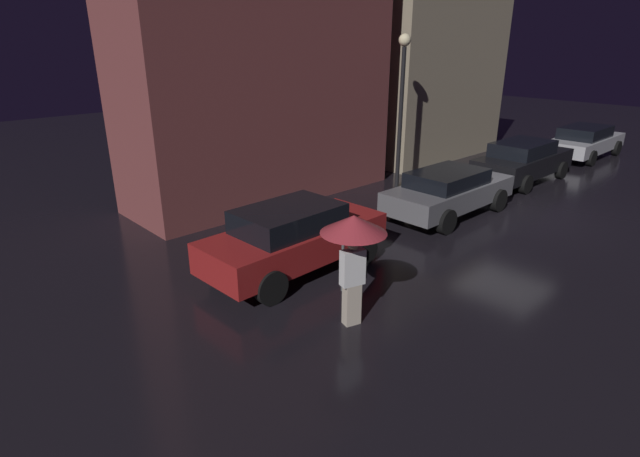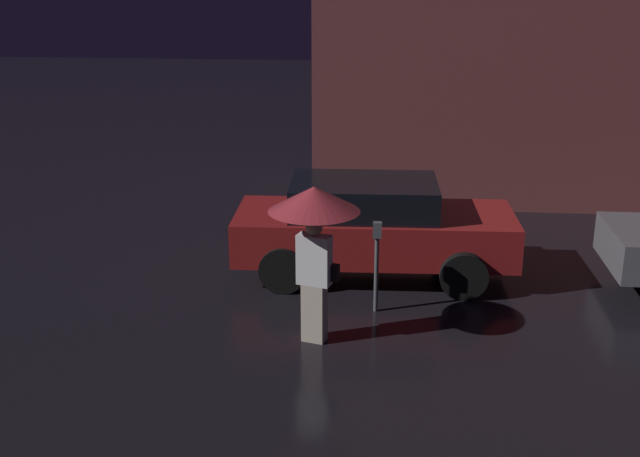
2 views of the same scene
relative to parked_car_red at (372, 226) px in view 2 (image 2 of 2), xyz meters
name	(u,v)px [view 2 (image 2 of 2)]	position (x,y,z in m)	size (l,w,h in m)	color
parked_car_red	(372,226)	(0.00, 0.00, 0.00)	(4.32, 1.88, 1.51)	maroon
pedestrian_with_umbrella	(314,217)	(-0.66, -2.38, 0.88)	(1.15, 1.15, 2.07)	beige
parking_meter	(377,257)	(0.11, -1.39, 0.01)	(0.12, 0.10, 1.31)	#4C5154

